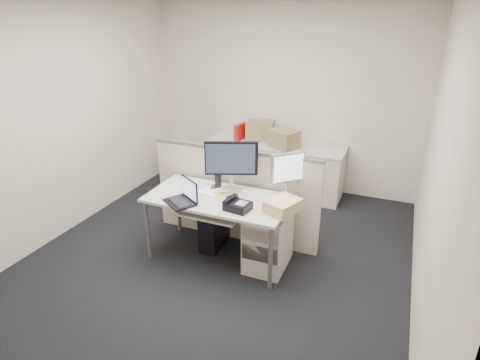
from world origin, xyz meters
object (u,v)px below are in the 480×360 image
at_px(monitor_main, 231,167).
at_px(desk_phone, 238,206).
at_px(laptop, 179,193).
at_px(desk, 218,203).

bearing_deg(monitor_main, desk_phone, -80.08).
bearing_deg(laptop, monitor_main, 85.43).
distance_m(desk, desk_phone, 0.36).
xyz_separation_m(desk, desk_phone, (0.30, -0.18, 0.10)).
height_order(monitor_main, desk_phone, monitor_main).
height_order(laptop, desk_phone, laptop).
relative_size(laptop, desk_phone, 1.33).
xyz_separation_m(desk, laptop, (-0.30, -0.28, 0.19)).
bearing_deg(desk_phone, monitor_main, 129.84).
relative_size(monitor_main, desk_phone, 2.33).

